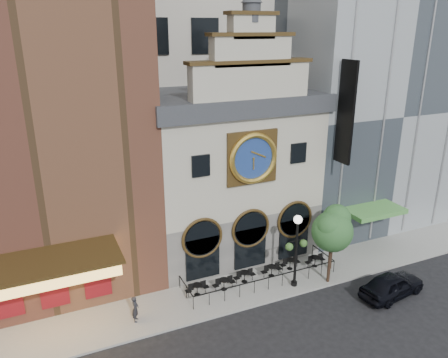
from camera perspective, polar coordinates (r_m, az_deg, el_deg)
ground at (r=29.29m, az=7.00°, el=-15.55°), size 120.00×120.00×0.00m
sidewalk at (r=31.04m, az=4.59°, el=-13.09°), size 44.00×5.00×0.15m
clock_building at (r=32.55m, az=0.43°, el=1.44°), size 12.60×8.78×18.65m
theater_building at (r=30.59m, az=-24.50°, el=9.96°), size 14.00×15.60×25.00m
retail_building at (r=40.41m, az=16.33°, el=9.22°), size 14.00×14.40×20.00m
cafe_railing at (r=30.76m, az=4.62°, el=-12.26°), size 10.60×2.60×0.90m
bistro_0 at (r=29.19m, az=-3.53°, el=-14.11°), size 1.58×0.68×0.90m
bistro_1 at (r=29.65m, az=0.00°, el=-13.48°), size 1.58×0.68×0.90m
bistro_2 at (r=30.46m, az=2.70°, el=-12.53°), size 1.58×0.68×0.90m
bistro_3 at (r=31.26m, az=6.24°, el=-11.73°), size 1.58×0.68×0.90m
bistro_4 at (r=32.23m, az=8.63°, el=-10.82°), size 1.58×0.68×0.90m
bistro_5 at (r=32.88m, az=11.80°, el=-10.39°), size 1.58×0.68×0.90m
car_right at (r=31.15m, az=21.10°, el=-12.76°), size 4.96×2.55×1.61m
pedestrian at (r=27.26m, az=-11.51°, el=-16.29°), size 0.59×0.70×1.64m
lamppost at (r=29.12m, az=9.45°, el=-8.25°), size 1.64×0.56×5.13m
tree_left at (r=29.72m, az=14.02°, el=-6.24°), size 2.83×2.73×5.45m
tree_right at (r=31.51m, az=14.19°, el=-5.73°), size 2.48×2.39×4.78m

